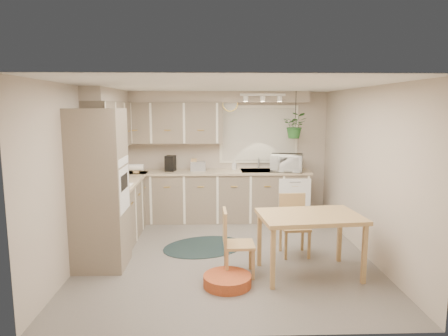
{
  "coord_description": "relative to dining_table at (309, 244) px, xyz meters",
  "views": [
    {
      "loc": [
        -0.21,
        -5.53,
        2.11
      ],
      "look_at": [
        -0.01,
        0.55,
        1.18
      ],
      "focal_mm": 32.0,
      "sensor_mm": 36.0,
      "label": 1
    }
  ],
  "objects": [
    {
      "name": "dining_table",
      "position": [
        0.0,
        0.0,
        0.0
      ],
      "size": [
        1.33,
        0.95,
        0.78
      ],
      "primitive_type": "cube",
      "rotation": [
        0.0,
        0.0,
        0.1
      ],
      "color": "tan",
      "rests_on": "floor"
    },
    {
      "name": "cooktop",
      "position": [
        -2.71,
        1.02,
        0.55
      ],
      "size": [
        0.52,
        0.58,
        0.02
      ],
      "primitive_type": "cube",
      "color": "white",
      "rests_on": "counter_left"
    },
    {
      "name": "wall_left",
      "position": [
        -3.03,
        0.72,
        0.81
      ],
      "size": [
        0.04,
        4.2,
        2.4
      ],
      "primitive_type": "cube",
      "color": "#BFB09E",
      "rests_on": "floor"
    },
    {
      "name": "chair_back",
      "position": [
        -0.04,
        0.67,
        0.04
      ],
      "size": [
        0.43,
        0.43,
        0.87
      ],
      "primitive_type": "cube",
      "rotation": [
        0.0,
        0.0,
        3.2
      ],
      "color": "tan",
      "rests_on": "floor"
    },
    {
      "name": "oven_stack",
      "position": [
        -2.7,
        0.35,
        0.66
      ],
      "size": [
        0.65,
        0.65,
        2.1
      ],
      "primitive_type": "cube",
      "color": "gray",
      "rests_on": "floor"
    },
    {
      "name": "wall_front",
      "position": [
        -1.03,
        -1.38,
        0.81
      ],
      "size": [
        4.0,
        0.04,
        2.4
      ],
      "primitive_type": "cube",
      "color": "#BFB09E",
      "rests_on": "floor"
    },
    {
      "name": "chair_left",
      "position": [
        -0.89,
        0.01,
        0.03
      ],
      "size": [
        0.4,
        0.4,
        0.85
      ],
      "primitive_type": "cube",
      "rotation": [
        0.0,
        0.0,
        -1.55
      ],
      "color": "tan",
      "rests_on": "floor"
    },
    {
      "name": "counter_back",
      "position": [
        -1.23,
        2.51,
        0.53
      ],
      "size": [
        3.64,
        0.64,
        0.04
      ],
      "primitive_type": "cube",
      "color": "#C7AF91",
      "rests_on": "base_cab_back"
    },
    {
      "name": "wall_clock",
      "position": [
        -0.88,
        2.79,
        1.79
      ],
      "size": [
        0.3,
        0.03,
        0.3
      ],
      "primitive_type": "cylinder",
      "rotation": [
        1.57,
        0.0,
        0.0
      ],
      "color": "gold",
      "rests_on": "wall_back"
    },
    {
      "name": "range_hood",
      "position": [
        -2.73,
        1.02,
        1.01
      ],
      "size": [
        0.4,
        0.6,
        0.14
      ],
      "primitive_type": "cube",
      "color": "white",
      "rests_on": "upper_cab_left"
    },
    {
      "name": "microwave",
      "position": [
        0.15,
        2.42,
        0.74
      ],
      "size": [
        0.64,
        0.46,
        0.39
      ],
      "primitive_type": "imported",
      "rotation": [
        0.0,
        0.0,
        -0.26
      ],
      "color": "white",
      "rests_on": "counter_back"
    },
    {
      "name": "counter_left",
      "position": [
        -2.72,
        1.6,
        0.53
      ],
      "size": [
        0.64,
        1.89,
        0.04
      ],
      "primitive_type": "cube",
      "color": "#C7AF91",
      "rests_on": "base_cab_left"
    },
    {
      "name": "track_light_bar",
      "position": [
        -0.33,
        2.27,
        1.94
      ],
      "size": [
        0.8,
        0.04,
        0.04
      ],
      "primitive_type": "cube",
      "color": "white",
      "rests_on": "ceiling"
    },
    {
      "name": "dishwasher_front",
      "position": [
        0.27,
        2.21,
        0.03
      ],
      "size": [
        0.58,
        0.02,
        0.83
      ],
      "primitive_type": "cube",
      "color": "white",
      "rests_on": "base_cab_back"
    },
    {
      "name": "soffit_left",
      "position": [
        -2.88,
        1.72,
        1.91
      ],
      "size": [
        0.3,
        2.0,
        0.2
      ],
      "primitive_type": "cube",
      "color": "#BFB09E",
      "rests_on": "wall_left"
    },
    {
      "name": "wall_oven_face",
      "position": [
        -2.38,
        0.35,
        0.66
      ],
      "size": [
        0.02,
        0.56,
        0.58
      ],
      "primitive_type": "cube",
      "color": "white",
      "rests_on": "oven_stack"
    },
    {
      "name": "toaster",
      "position": [
        -1.48,
        2.54,
        0.63
      ],
      "size": [
        0.28,
        0.16,
        0.17
      ],
      "primitive_type": "cube",
      "rotation": [
        0.0,
        0.0,
        -0.01
      ],
      "color": "#ADB0B5",
      "rests_on": "counter_back"
    },
    {
      "name": "floor",
      "position": [
        -1.03,
        0.72,
        -0.39
      ],
      "size": [
        4.2,
        4.2,
        0.0
      ],
      "primitive_type": "plane",
      "color": "slate",
      "rests_on": "ground"
    },
    {
      "name": "window_frame",
      "position": [
        -0.33,
        2.8,
        1.21
      ],
      "size": [
        1.5,
        0.02,
        1.1
      ],
      "primitive_type": "cube",
      "color": "white",
      "rests_on": "wall_back"
    },
    {
      "name": "base_cab_back",
      "position": [
        -1.23,
        2.52,
        0.06
      ],
      "size": [
        3.6,
        0.6,
        0.9
      ],
      "primitive_type": "cube",
      "color": "gray",
      "rests_on": "floor"
    },
    {
      "name": "hanging_plant",
      "position": [
        0.3,
        2.42,
        1.34
      ],
      "size": [
        0.53,
        0.57,
        0.36
      ],
      "primitive_type": "imported",
      "rotation": [
        0.0,
        0.0,
        -0.28
      ],
      "color": "#265C25",
      "rests_on": "ceiling"
    },
    {
      "name": "knife_block",
      "position": [
        -1.56,
        2.57,
        0.66
      ],
      "size": [
        0.1,
        0.1,
        0.23
      ],
      "primitive_type": "cube",
      "rotation": [
        0.0,
        0.0,
        0.0
      ],
      "color": "tan",
      "rests_on": "counter_back"
    },
    {
      "name": "soffit_back",
      "position": [
        -1.23,
        2.67,
        1.91
      ],
      "size": [
        3.6,
        0.3,
        0.2
      ],
      "primitive_type": "cube",
      "color": "#BFB09E",
      "rests_on": "wall_back"
    },
    {
      "name": "upper_cab_left",
      "position": [
        -2.85,
        1.72,
        1.43
      ],
      "size": [
        0.35,
        2.0,
        0.75
      ],
      "primitive_type": "cube",
      "color": "gray",
      "rests_on": "wall_left"
    },
    {
      "name": "soap_bottle",
      "position": [
        -0.8,
        2.67,
        0.59
      ],
      "size": [
        0.12,
        0.19,
        0.08
      ],
      "primitive_type": "imported",
      "rotation": [
        0.0,
        0.0,
        -0.24
      ],
      "color": "white",
      "rests_on": "counter_back"
    },
    {
      "name": "upper_cab_back",
      "position": [
        -2.03,
        2.65,
        1.43
      ],
      "size": [
        2.0,
        0.35,
        0.75
      ],
      "primitive_type": "cube",
      "color": "gray",
      "rests_on": "wall_back"
    },
    {
      "name": "base_cab_left",
      "position": [
        -2.73,
        1.6,
        0.06
      ],
      "size": [
        0.6,
        1.85,
        0.9
      ],
      "primitive_type": "cube",
      "color": "gray",
      "rests_on": "floor"
    },
    {
      "name": "ceiling",
      "position": [
        -1.03,
        0.72,
        2.01
      ],
      "size": [
        4.2,
        4.2,
        0.0
      ],
      "primitive_type": "plane",
      "color": "white",
      "rests_on": "wall_back"
    },
    {
      "name": "window_blinds",
      "position": [
        -0.33,
        2.79,
        1.21
      ],
      "size": [
        1.4,
        0.02,
        1.0
      ],
      "primitive_type": "cube",
      "color": "silver",
      "rests_on": "wall_back"
    },
    {
      "name": "sink",
      "position": [
        -0.33,
        2.52,
        0.51
      ],
      "size": [
        0.7,
        0.48,
        0.1
      ],
      "primitive_type": "cube",
      "color": "#ADB0B5",
      "rests_on": "counter_back"
    },
    {
      "name": "coffee_maker",
      "position": [
        -1.99,
        2.52,
        0.69
      ],
      "size": [
        0.2,
        0.23,
        0.29
      ],
      "primitive_type": "cube",
      "rotation": [
        0.0,
        0.0,
        -0.23
      ],
      "color": "black",
      "rests_on": "counter_back"
    },
    {
      "name": "braided_rug",
      "position": [
        -1.35,
        1.03,
        -0.39
      ],
      "size": [
        1.54,
        1.38,
        0.01
      ],
      "primitive_type": "ellipsoid",
      "rotation": [
        0.0,
        0.0,
        0.4
      ],
      "color": "black",
      "rests_on": "floor"
    },
    {
      "name": "wall_right",
      "position": [
        0.97,
        0.72,
        0.81
      ],
      "size": [
        0.04,
        4.2,
        2.4
      ],
      "primitive_type": "cube",
      "color": "#BFB09E",
      "rests_on": "floor"
    },
    {
      "name": "pet_bed",
      "position": [
        -1.05,
        -0.32,
        -0.33
      ],
      "size": [
        0.61,
        0.61,
        0.13
      ],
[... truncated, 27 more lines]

